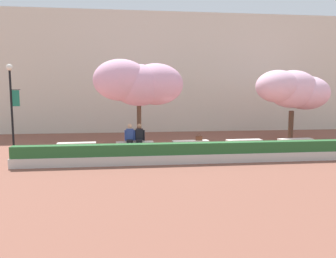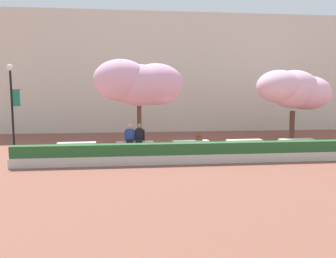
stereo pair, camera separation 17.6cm
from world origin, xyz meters
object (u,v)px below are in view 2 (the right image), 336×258
(person_seated_left, at_px, (130,137))
(cherry_tree_main, at_px, (140,83))
(stone_bench_center, at_px, (191,144))
(stone_bench_west_end, at_px, (77,146))
(person_seated_right, at_px, (139,136))
(stone_bench_near_east, at_px, (244,143))
(lamp_post_with_banner, at_px, (12,101))
(stone_bench_east_end, at_px, (296,142))
(handbag, at_px, (199,138))
(stone_bench_near_west, at_px, (135,145))
(cherry_tree_secondary, at_px, (294,90))

(person_seated_left, relative_size, cherry_tree_main, 0.29)
(stone_bench_center, bearing_deg, stone_bench_west_end, 180.00)
(stone_bench_west_end, xyz_separation_m, person_seated_right, (2.89, -0.05, 0.40))
(stone_bench_near_east, distance_m, lamp_post_with_banner, 10.87)
(person_seated_right, bearing_deg, stone_bench_near_east, 0.60)
(stone_bench_east_end, relative_size, person_seated_left, 1.36)
(stone_bench_west_end, relative_size, stone_bench_center, 1.00)
(stone_bench_center, bearing_deg, stone_bench_near_east, 0.00)
(stone_bench_east_end, distance_m, handbag, 4.94)
(stone_bench_center, relative_size, cherry_tree_main, 0.39)
(stone_bench_east_end, height_order, cherry_tree_main, cherry_tree_main)
(stone_bench_east_end, xyz_separation_m, handbag, (-4.94, -0.02, 0.28))
(handbag, bearing_deg, stone_bench_near_east, 0.55)
(stone_bench_near_west, height_order, handbag, handbag)
(stone_bench_west_end, xyz_separation_m, handbag, (5.75, -0.02, 0.28))
(person_seated_right, distance_m, handbag, 2.87)
(stone_bench_near_east, bearing_deg, person_seated_right, -179.40)
(stone_bench_center, bearing_deg, cherry_tree_main, 152.54)
(handbag, relative_size, cherry_tree_secondary, 0.08)
(handbag, distance_m, cherry_tree_main, 4.01)
(stone_bench_west_end, distance_m, handbag, 5.76)
(stone_bench_near_east, height_order, stone_bench_east_end, same)
(stone_bench_west_end, height_order, cherry_tree_main, cherry_tree_main)
(stone_bench_near_west, relative_size, stone_bench_near_east, 1.00)
(cherry_tree_secondary, bearing_deg, stone_bench_near_west, -165.67)
(stone_bench_center, bearing_deg, stone_bench_near_west, 180.00)
(stone_bench_near_east, bearing_deg, stone_bench_center, 180.00)
(cherry_tree_main, distance_m, cherry_tree_secondary, 8.76)
(stone_bench_west_end, relative_size, stone_bench_east_end, 1.00)
(stone_bench_near_east, distance_m, cherry_tree_secondary, 5.03)
(stone_bench_center, distance_m, lamp_post_with_banner, 8.26)
(cherry_tree_main, bearing_deg, stone_bench_near_east, -13.72)
(cherry_tree_main, bearing_deg, person_seated_left, -112.41)
(stone_bench_west_end, height_order, person_seated_left, person_seated_left)
(stone_bench_near_west, bearing_deg, cherry_tree_main, 76.14)
(stone_bench_center, xyz_separation_m, cherry_tree_secondary, (6.32, 2.30, 2.58))
(person_seated_right, bearing_deg, stone_bench_east_end, 0.39)
(stone_bench_west_end, height_order, person_seated_right, person_seated_right)
(stone_bench_near_west, bearing_deg, handbag, -0.40)
(person_seated_left, bearing_deg, stone_bench_east_end, 0.37)
(person_seated_left, distance_m, cherry_tree_secondary, 9.76)
(stone_bench_west_end, relative_size, person_seated_left, 1.36)
(person_seated_left, relative_size, person_seated_right, 1.00)
(handbag, xyz_separation_m, cherry_tree_secondary, (5.91, 2.32, 2.30))
(stone_bench_near_east, distance_m, cherry_tree_main, 5.94)
(stone_bench_center, height_order, cherry_tree_main, cherry_tree_main)
(stone_bench_near_west, distance_m, person_seated_right, 0.46)
(stone_bench_center, xyz_separation_m, person_seated_right, (-2.45, -0.05, 0.40))
(person_seated_left, distance_m, handbag, 3.31)
(handbag, height_order, cherry_tree_main, cherry_tree_main)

